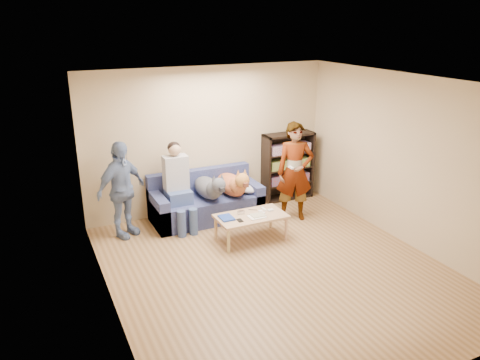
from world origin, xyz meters
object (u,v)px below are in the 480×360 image
dog_tan (233,184)px  camera_silver (241,212)px  coffee_table (251,218)px  bookshelf (288,165)px  person_standing_right (295,172)px  notebook_blue (226,218)px  person_seated (178,183)px  sofa (205,203)px  person_standing_left (121,190)px  dog_gray (210,188)px

dog_tan → camera_silver: bearing=-105.9°
coffee_table → bookshelf: size_ratio=0.85×
person_standing_right → dog_tan: size_ratio=1.48×
person_standing_right → notebook_blue: 1.57m
person_standing_right → camera_silver: person_standing_right is taller
camera_silver → person_seated: person_seated is taller
dog_tan → sofa: bearing=153.9°
person_standing_left → coffee_table: person_standing_left is taller
person_standing_right → sofa: size_ratio=0.91×
person_standing_left → coffee_table: size_ratio=1.43×
sofa → coffee_table: (0.34, -1.12, 0.09)m
dog_tan → person_standing_left: bearing=176.7°
person_seated → dog_gray: person_seated is taller
person_seated → dog_tan: bearing=-5.3°
person_standing_left → sofa: 1.54m
dog_gray → bookshelf: bearing=13.1°
person_standing_right → person_standing_left: (-2.85, 0.57, -0.07)m
camera_silver → coffee_table: 0.18m
person_seated → dog_gray: size_ratio=1.19×
sofa → bookshelf: bookshelf is taller
notebook_blue → dog_tan: dog_tan is taller
notebook_blue → bookshelf: 2.29m
person_seated → coffee_table: 1.37m
notebook_blue → person_seated: size_ratio=0.18×
sofa → person_standing_right: bearing=-25.9°
dog_gray → sofa: bearing=95.5°
person_standing_left → person_standing_right: bearing=-41.3°
person_standing_right → dog_tan: person_standing_right is taller
camera_silver → notebook_blue: bearing=-166.0°
sofa → person_seated: size_ratio=1.29×
coffee_table → bookshelf: 2.02m
person_standing_right → person_standing_left: person_standing_right is taller
person_seated → dog_gray: (0.54, -0.05, -0.15)m
dog_gray → dog_tan: (0.42, -0.03, 0.01)m
camera_silver → sofa: (-0.22, 1.00, -0.16)m
notebook_blue → dog_tan: 1.01m
person_standing_left → notebook_blue: bearing=-64.8°
coffee_table → sofa: bearing=106.7°
person_seated → sofa: bearing=13.6°
person_standing_right → notebook_blue: bearing=-144.4°
dog_gray → coffee_table: dog_gray is taller
camera_silver → dog_gray: bearing=103.6°
camera_silver → bookshelf: (1.58, 1.23, 0.23)m
notebook_blue → bookshelf: bearing=35.0°
person_standing_right → person_standing_left: bearing=-170.8°
coffee_table → person_seated: bearing=130.9°
notebook_blue → person_standing_left: bearing=145.2°
person_seated → bookshelf: size_ratio=1.13×
dog_gray → dog_tan: dog_tan is taller
person_standing_left → dog_gray: 1.48m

